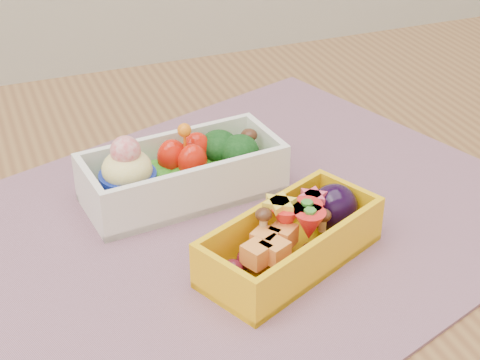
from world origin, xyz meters
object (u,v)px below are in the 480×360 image
object	(u,v)px
table	(284,336)
placemat	(234,225)
bento_white	(182,172)
bento_yellow	(294,238)

from	to	relation	value
table	placemat	xyz separation A→B (m)	(-0.03, 0.04, 0.10)
bento_white	placemat	bearing A→B (deg)	-71.80
table	bento_white	xyz separation A→B (m)	(-0.06, 0.09, 0.13)
table	placemat	bearing A→B (deg)	130.05
bento_white	bento_yellow	xyz separation A→B (m)	(0.05, -0.12, -0.00)
placemat	table	bearing A→B (deg)	-49.95
table	bento_yellow	size ratio (longest dim) A/B	7.52
bento_white	bento_yellow	size ratio (longest dim) A/B	1.10
placemat	bento_yellow	bearing A→B (deg)	-69.05
table	bento_yellow	world-z (taller)	bento_yellow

